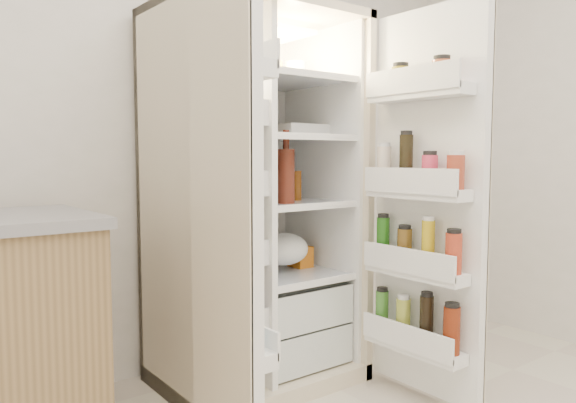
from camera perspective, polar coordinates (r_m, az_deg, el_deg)
wall_back at (r=2.90m, az=-11.29°, el=9.41°), size 4.00×0.02×2.70m
refrigerator at (r=2.72m, az=-3.71°, el=-3.03°), size 0.92×0.70×1.80m
freezer_door at (r=1.92m, az=-6.51°, el=-1.81°), size 0.15×0.40×1.72m
fridge_door at (r=2.51m, az=14.21°, el=-0.79°), size 0.17×0.58×1.72m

